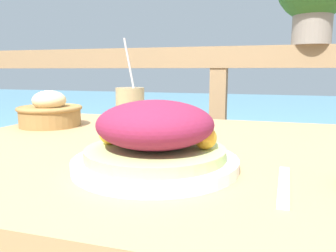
% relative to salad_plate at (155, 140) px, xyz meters
% --- Properties ---
extents(patio_table, '(1.15, 0.89, 0.76)m').
position_rel_salad_plate_xyz_m(patio_table, '(-0.02, 0.18, -0.15)').
color(patio_table, tan).
rests_on(patio_table, ground_plane).
extents(railing_fence, '(2.80, 0.08, 1.03)m').
position_rel_salad_plate_xyz_m(railing_fence, '(-0.02, 0.91, -0.04)').
color(railing_fence, '#937551').
rests_on(railing_fence, ground_plane).
extents(sea_backdrop, '(12.00, 4.00, 0.51)m').
position_rel_salad_plate_xyz_m(sea_backdrop, '(-0.02, 3.41, -0.56)').
color(sea_backdrop, '#568EA8').
rests_on(sea_backdrop, ground_plane).
extents(salad_plate, '(0.30, 0.30, 0.12)m').
position_rel_salad_plate_xyz_m(salad_plate, '(0.00, 0.00, 0.00)').
color(salad_plate, white).
rests_on(salad_plate, patio_table).
extents(drink_glass, '(0.07, 0.07, 0.25)m').
position_rel_salad_plate_xyz_m(drink_glass, '(-0.13, 0.20, 0.01)').
color(drink_glass, tan).
rests_on(drink_glass, patio_table).
extents(bread_basket, '(0.20, 0.20, 0.11)m').
position_rel_salad_plate_xyz_m(bread_basket, '(-0.46, 0.33, -0.01)').
color(bread_basket, olive).
rests_on(bread_basket, patio_table).
extents(fork, '(0.03, 0.18, 0.00)m').
position_rel_salad_plate_xyz_m(fork, '(0.22, -0.03, -0.05)').
color(fork, silver).
rests_on(fork, patio_table).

